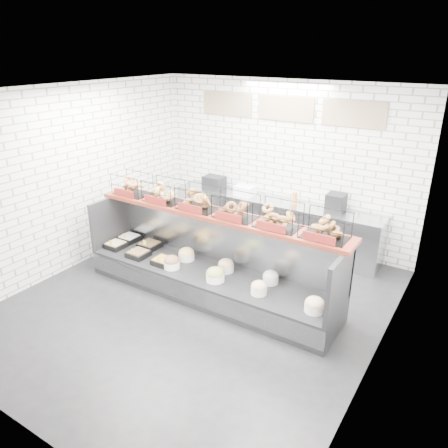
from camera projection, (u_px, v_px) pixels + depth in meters
The scene contains 5 objects.
ground at pixel (197, 303), 6.42m from camera, with size 5.50×5.50×0.00m, color black.
room_shell at pixel (219, 158), 6.11m from camera, with size 5.02×5.51×3.01m.
display_case at pixel (210, 274), 6.57m from camera, with size 4.00×0.90×1.20m.
bagel_shelf at pixel (216, 205), 6.30m from camera, with size 4.10×0.50×0.40m.
prep_counter at pixel (273, 222), 8.14m from camera, with size 4.00×0.60×1.20m.
Camera 1 is at (3.29, -4.42, 3.52)m, focal length 35.00 mm.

